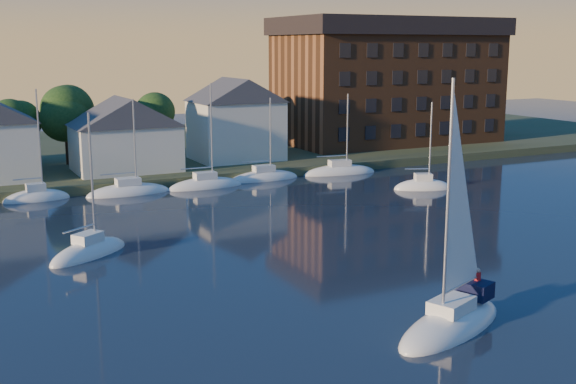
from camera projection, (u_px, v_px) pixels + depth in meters
ground at (572, 371)px, 32.93m from camera, size 260.00×260.00×0.00m
shoreline_land at (137, 154)px, 98.63m from camera, size 160.00×50.00×2.00m
wooden_dock at (193, 182)px, 78.48m from camera, size 120.00×3.00×1.00m
clubhouse_centre at (125, 133)px, 79.20m from camera, size 11.55×8.40×8.08m
clubhouse_east at (236, 118)px, 86.93m from camera, size 10.50×8.40×9.80m
condo_block at (388, 80)px, 102.81m from camera, size 31.00×17.00×17.40m
tree_line at (177, 108)px, 87.57m from camera, size 93.40×5.40×8.90m
moored_fleet at (87, 196)px, 70.56m from camera, size 63.50×2.40×12.05m
hero_sailboat at (452, 317)px, 37.84m from camera, size 9.52×6.17×14.17m
drifting_sailboat_left at (89, 254)px, 51.05m from camera, size 7.15×5.94×11.15m
drifting_sailboat_right at (423, 188)px, 74.61m from camera, size 6.47×4.15×10.08m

